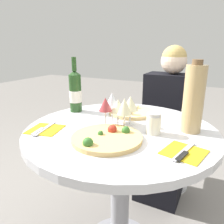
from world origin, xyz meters
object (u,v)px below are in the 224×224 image
at_px(seated_diner, 166,131).
at_px(tall_carafe, 194,99).
at_px(dining_table, 120,155).
at_px(wine_bottle, 75,91).
at_px(chair_behind_diner, 170,134).
at_px(pizza_large, 107,138).

height_order(seated_diner, tall_carafe, seated_diner).
bearing_deg(dining_table, tall_carafe, 19.34).
bearing_deg(tall_carafe, wine_bottle, 178.28).
bearing_deg(dining_table, chair_behind_diner, 84.71).
relative_size(pizza_large, tall_carafe, 0.92).
bearing_deg(wine_bottle, dining_table, -19.60).
bearing_deg(wine_bottle, pizza_large, -38.08).
xyz_separation_m(seated_diner, tall_carafe, (0.24, -0.58, 0.41)).
xyz_separation_m(chair_behind_diner, seated_diner, (-0.00, -0.15, 0.08)).
xyz_separation_m(wine_bottle, tall_carafe, (0.69, -0.02, 0.04)).
xyz_separation_m(chair_behind_diner, wine_bottle, (-0.45, -0.71, 0.46)).
height_order(chair_behind_diner, tall_carafe, tall_carafe).
distance_m(chair_behind_diner, tall_carafe, 0.92).
bearing_deg(chair_behind_diner, seated_diner, 90.00).
bearing_deg(seated_diner, chair_behind_diner, -90.00).
distance_m(dining_table, wine_bottle, 0.49).
bearing_deg(tall_carafe, pizza_large, -137.76).
distance_m(chair_behind_diner, pizza_large, 1.07).
distance_m(dining_table, tall_carafe, 0.46).
relative_size(dining_table, wine_bottle, 2.87).
xyz_separation_m(pizza_large, wine_bottle, (-0.38, 0.30, 0.11)).
xyz_separation_m(pizza_large, tall_carafe, (0.31, 0.28, 0.15)).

